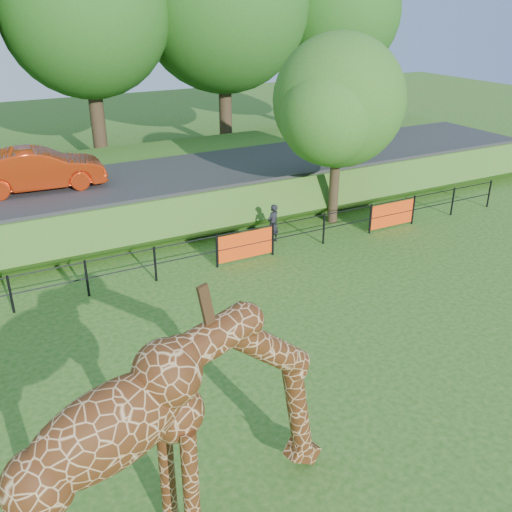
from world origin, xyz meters
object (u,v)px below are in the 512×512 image
object	(u,v)px
giraffe	(186,441)
visitor	(273,224)
car_red	(38,169)
tree_east	(340,106)

from	to	relation	value
giraffe	visitor	distance (m)	11.99
car_red	visitor	xyz separation A→B (m)	(6.61, -5.27, -1.48)
visitor	tree_east	size ratio (longest dim) A/B	0.20
car_red	visitor	size ratio (longest dim) A/B	3.31
giraffe	car_red	distance (m)	14.93
car_red	visitor	world-z (taller)	car_red
giraffe	tree_east	distance (m)	14.63
tree_east	giraffe	bearing A→B (deg)	-134.15
giraffe	car_red	xyz separation A→B (m)	(0.39, 14.93, 0.27)
giraffe	visitor	size ratio (longest dim) A/B	3.87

